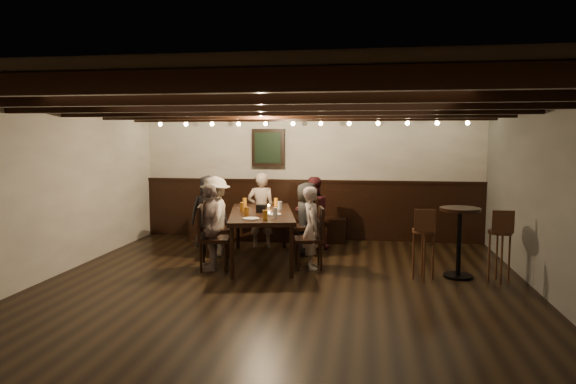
% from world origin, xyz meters
% --- Properties ---
extents(room, '(7.00, 7.00, 7.00)m').
position_xyz_m(room, '(-0.29, 2.21, 1.07)').
color(room, black).
rests_on(room, ground).
extents(dining_table, '(1.36, 2.25, 0.79)m').
position_xyz_m(dining_table, '(-0.55, 1.49, 0.72)').
color(dining_table, black).
rests_on(dining_table, floor).
extents(chair_left_near, '(0.50, 0.50, 0.92)m').
position_xyz_m(chair_left_near, '(-1.34, 1.78, 0.28)').
color(chair_left_near, black).
rests_on(chair_left_near, floor).
extents(chair_left_far, '(0.52, 0.52, 0.95)m').
position_xyz_m(chair_left_far, '(-1.16, 0.90, 0.29)').
color(chair_left_far, black).
rests_on(chair_left_far, floor).
extents(chair_right_near, '(0.53, 0.53, 0.97)m').
position_xyz_m(chair_right_near, '(0.06, 2.09, 0.30)').
color(chair_right_near, black).
rests_on(chair_right_near, floor).
extents(chair_right_far, '(0.49, 0.49, 0.91)m').
position_xyz_m(chair_right_far, '(0.25, 1.20, 0.28)').
color(chair_right_far, black).
rests_on(chair_right_far, floor).
extents(person_bench_left, '(0.71, 0.54, 1.30)m').
position_xyz_m(person_bench_left, '(-1.61, 2.19, 0.65)').
color(person_bench_left, '#282729').
rests_on(person_bench_left, floor).
extents(person_bench_centre, '(0.54, 0.41, 1.34)m').
position_xyz_m(person_bench_centre, '(-0.77, 2.52, 0.67)').
color(person_bench_centre, gray).
rests_on(person_bench_centre, floor).
extents(person_bench_right, '(0.70, 0.60, 1.27)m').
position_xyz_m(person_bench_right, '(0.15, 2.56, 0.63)').
color(person_bench_right, '#521C22').
rests_on(person_bench_right, floor).
extents(person_left_near, '(0.65, 0.93, 1.31)m').
position_xyz_m(person_left_near, '(-1.37, 1.78, 0.66)').
color(person_left_near, '#B5A999').
rests_on(person_left_near, floor).
extents(person_left_far, '(0.46, 0.79, 1.27)m').
position_xyz_m(person_left_far, '(-1.19, 0.90, 0.63)').
color(person_left_far, gray).
rests_on(person_left_far, floor).
extents(person_right_near, '(0.50, 0.66, 1.21)m').
position_xyz_m(person_right_near, '(0.09, 2.09, 0.60)').
color(person_right_near, black).
rests_on(person_right_near, floor).
extents(person_right_far, '(0.38, 0.50, 1.22)m').
position_xyz_m(person_right_far, '(0.28, 1.21, 0.61)').
color(person_right_far, '#B4A199').
rests_on(person_right_far, floor).
extents(pint_a, '(0.07, 0.07, 0.14)m').
position_xyz_m(pint_a, '(-0.97, 2.12, 0.86)').
color(pint_a, '#BF7219').
rests_on(pint_a, dining_table).
extents(pint_b, '(0.07, 0.07, 0.14)m').
position_xyz_m(pint_b, '(-0.44, 2.18, 0.86)').
color(pint_b, '#BF7219').
rests_on(pint_b, dining_table).
extents(pint_c, '(0.07, 0.07, 0.14)m').
position_xyz_m(pint_c, '(-0.86, 1.53, 0.86)').
color(pint_c, '#BF7219').
rests_on(pint_c, dining_table).
extents(pint_d, '(0.07, 0.07, 0.14)m').
position_xyz_m(pint_d, '(-0.29, 1.75, 0.86)').
color(pint_d, silver).
rests_on(pint_d, dining_table).
extents(pint_e, '(0.07, 0.07, 0.14)m').
position_xyz_m(pint_e, '(-0.67, 1.01, 0.86)').
color(pint_e, '#BF7219').
rests_on(pint_e, dining_table).
extents(pint_f, '(0.07, 0.07, 0.14)m').
position_xyz_m(pint_f, '(-0.24, 1.00, 0.86)').
color(pint_f, silver).
rests_on(pint_f, dining_table).
extents(pint_g, '(0.07, 0.07, 0.14)m').
position_xyz_m(pint_g, '(-0.33, 0.72, 0.86)').
color(pint_g, '#BF7219').
rests_on(pint_g, dining_table).
extents(plate_near, '(0.24, 0.24, 0.01)m').
position_xyz_m(plate_near, '(-0.55, 0.78, 0.80)').
color(plate_near, white).
rests_on(plate_near, dining_table).
extents(plate_far, '(0.24, 0.24, 0.01)m').
position_xyz_m(plate_far, '(-0.31, 1.24, 0.80)').
color(plate_far, white).
rests_on(plate_far, dining_table).
extents(condiment_caddy, '(0.15, 0.10, 0.12)m').
position_xyz_m(condiment_caddy, '(-0.54, 1.45, 0.85)').
color(condiment_caddy, black).
rests_on(condiment_caddy, dining_table).
extents(candle, '(0.05, 0.05, 0.05)m').
position_xyz_m(candle, '(-0.49, 1.81, 0.81)').
color(candle, beige).
rests_on(candle, dining_table).
extents(high_top_table, '(0.55, 0.55, 0.98)m').
position_xyz_m(high_top_table, '(2.35, 1.01, 0.64)').
color(high_top_table, black).
rests_on(high_top_table, floor).
extents(bar_stool_left, '(0.31, 0.32, 0.99)m').
position_xyz_m(bar_stool_left, '(1.85, 0.80, 0.37)').
color(bar_stool_left, '#3D2613').
rests_on(bar_stool_left, floor).
extents(bar_stool_right, '(0.31, 0.32, 0.99)m').
position_xyz_m(bar_stool_right, '(2.85, 0.85, 0.37)').
color(bar_stool_right, '#3D2613').
rests_on(bar_stool_right, floor).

